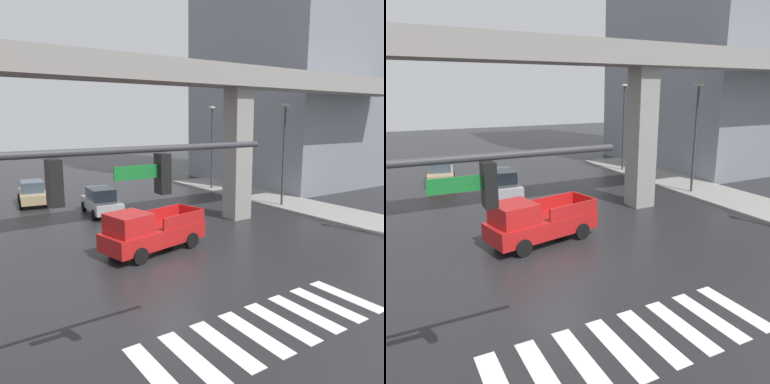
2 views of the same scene
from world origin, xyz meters
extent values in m
plane|color=#232326|center=(0.00, 0.00, 0.00)|extent=(120.00, 120.00, 0.00)
cube|color=silver|center=(-3.85, -5.12, 0.01)|extent=(0.55, 2.80, 0.01)
cube|color=silver|center=(-2.75, -5.12, 0.01)|extent=(0.55, 2.80, 0.01)
cube|color=silver|center=(-1.65, -5.12, 0.01)|extent=(0.55, 2.80, 0.01)
cube|color=silver|center=(-0.55, -5.12, 0.01)|extent=(0.55, 2.80, 0.01)
cube|color=silver|center=(0.55, -5.12, 0.01)|extent=(0.55, 2.80, 0.01)
cube|color=silver|center=(1.65, -5.12, 0.01)|extent=(0.55, 2.80, 0.01)
cube|color=silver|center=(2.75, -5.12, 0.01)|extent=(0.55, 2.80, 0.01)
cube|color=silver|center=(3.85, -5.12, 0.01)|extent=(0.55, 2.80, 0.01)
cube|color=gray|center=(0.00, 5.68, 8.63)|extent=(48.66, 2.30, 1.20)
cube|color=gray|center=(7.92, 5.68, 4.02)|extent=(1.30, 1.30, 8.03)
cube|color=gray|center=(13.87, 2.00, 0.07)|extent=(4.00, 36.00, 0.15)
cube|color=red|center=(0.54, 2.96, 0.78)|extent=(5.38, 2.90, 0.80)
cube|color=red|center=(-0.88, 2.66, 1.63)|extent=(2.02, 2.06, 0.90)
cube|color=#3F5160|center=(-1.34, 2.57, 1.63)|extent=(0.44, 1.66, 0.77)
cube|color=red|center=(1.84, 2.34, 1.48)|extent=(2.62, 0.64, 0.60)
cube|color=red|center=(1.49, 4.05, 1.48)|extent=(2.62, 0.64, 0.60)
cube|color=red|center=(2.99, 3.47, 1.48)|extent=(0.45, 1.73, 0.60)
cylinder|color=black|center=(-0.82, 1.75, 0.38)|extent=(0.80, 0.43, 0.76)
cylinder|color=black|center=(-1.19, 3.52, 0.38)|extent=(0.80, 0.43, 0.76)
cylinder|color=black|center=(2.27, 2.40, 0.38)|extent=(0.80, 0.43, 0.76)
cylinder|color=black|center=(1.90, 4.17, 0.38)|extent=(0.80, 0.43, 0.76)
cube|color=tan|center=(-1.88, 17.10, 0.64)|extent=(2.36, 4.51, 0.64)
cube|color=#384756|center=(-1.87, 17.20, 1.34)|extent=(1.80, 2.43, 0.76)
cylinder|color=black|center=(-1.22, 15.66, 0.32)|extent=(0.33, 0.67, 0.64)
cylinder|color=black|center=(-2.93, 15.91, 0.32)|extent=(0.33, 0.67, 0.64)
cylinder|color=black|center=(-0.84, 18.30, 0.32)|extent=(0.33, 0.67, 0.64)
cylinder|color=black|center=(-2.54, 18.55, 0.32)|extent=(0.33, 0.67, 0.64)
cube|color=#A8AAAF|center=(1.22, 11.48, 0.64)|extent=(2.18, 4.45, 0.64)
cube|color=#384756|center=(1.23, 11.58, 1.34)|extent=(1.71, 2.37, 0.76)
cylinder|color=black|center=(1.95, 10.07, 0.32)|extent=(0.30, 0.66, 0.64)
cylinder|color=black|center=(0.23, 10.24, 0.32)|extent=(0.30, 0.66, 0.64)
cylinder|color=black|center=(2.21, 12.72, 0.32)|extent=(0.30, 0.66, 0.64)
cylinder|color=black|center=(0.50, 12.89, 0.32)|extent=(0.30, 0.66, 0.64)
cylinder|color=#38383D|center=(-4.56, -5.83, 5.60)|extent=(6.40, 0.14, 0.14)
cube|color=black|center=(-6.16, -5.83, 5.08)|extent=(0.24, 0.32, 0.84)
sphere|color=green|center=(-6.16, -5.83, 4.82)|extent=(0.17, 0.17, 0.17)
cube|color=black|center=(-3.96, -5.83, 5.08)|extent=(0.24, 0.32, 0.84)
sphere|color=green|center=(-3.96, -5.83, 4.82)|extent=(0.17, 0.17, 0.17)
cube|color=#19722D|center=(-4.49, -5.83, 5.15)|extent=(1.10, 0.04, 0.28)
cylinder|color=#38383D|center=(12.67, 6.31, 3.50)|extent=(0.16, 0.16, 7.00)
ellipsoid|color=beige|center=(12.67, 6.31, 7.12)|extent=(0.44, 0.70, 0.24)
cylinder|color=#38383D|center=(12.67, 14.67, 3.50)|extent=(0.16, 0.16, 7.00)
ellipsoid|color=beige|center=(12.67, 14.67, 7.12)|extent=(0.44, 0.70, 0.24)
camera|label=1|loc=(-7.96, -12.86, 6.20)|focal=36.75mm
camera|label=2|loc=(-5.63, -12.63, 6.75)|focal=36.13mm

